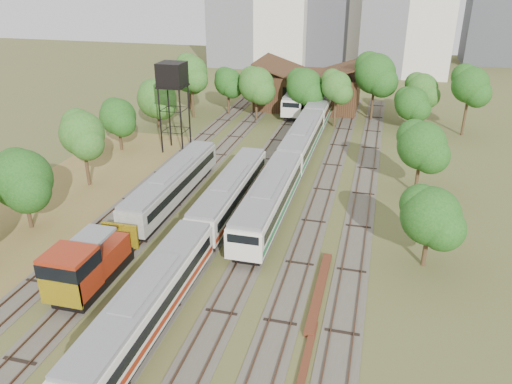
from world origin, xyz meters
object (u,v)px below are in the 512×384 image
(railcar_green_set, at_px, (302,141))
(shunter_locomotive, at_px, (85,266))
(railcar_red_set, at_px, (198,237))
(water_tower, at_px, (172,77))

(railcar_green_set, relative_size, shunter_locomotive, 6.41)
(railcar_red_set, distance_m, water_tower, 26.94)
(railcar_green_set, bearing_deg, water_tower, -173.47)
(railcar_red_set, distance_m, shunter_locomotive, 8.64)
(railcar_green_set, distance_m, shunter_locomotive, 32.74)
(shunter_locomotive, height_order, water_tower, water_tower)
(railcar_red_set, xyz_separation_m, water_tower, (-11.57, 23.18, 7.41))
(railcar_red_set, height_order, water_tower, water_tower)
(railcar_green_set, distance_m, water_tower, 17.26)
(shunter_locomotive, bearing_deg, water_tower, 100.73)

